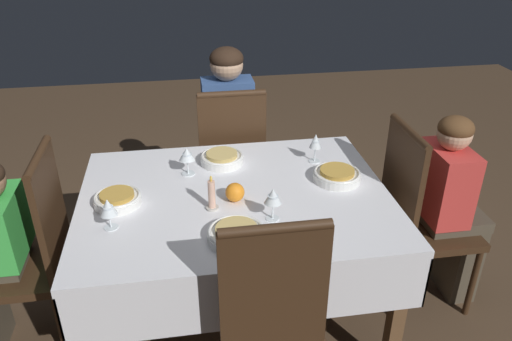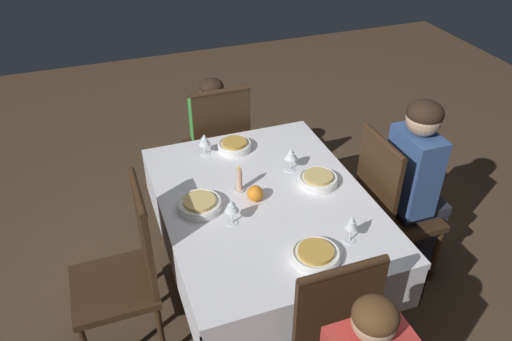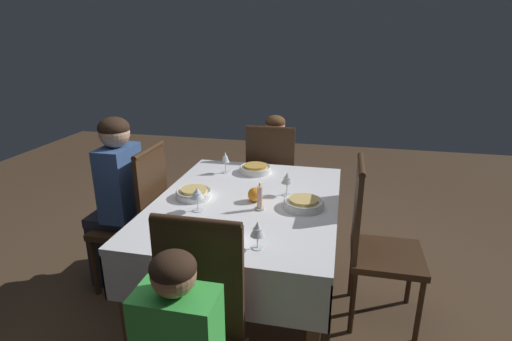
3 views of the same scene
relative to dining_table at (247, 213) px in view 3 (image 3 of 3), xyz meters
The scene contains 18 objects.
ground_plane 0.65m from the dining_table, ahead, with size 8.00×8.00×0.00m, color #4C3826.
dining_table is the anchor object (origin of this frame).
chair_north 0.76m from the dining_table, 85.15° to the left, with size 0.41×0.42×1.00m.
chair_west 0.92m from the dining_table, behind, with size 0.42×0.41×1.00m.
chair_east 0.92m from the dining_table, ahead, with size 0.42×0.41×1.00m.
chair_south 0.76m from the dining_table, 85.73° to the right, with size 0.41×0.42×1.00m.
person_adult_denim 0.91m from the dining_table, 86.00° to the left, with size 0.30×0.34×1.18m.
person_child_red 1.09m from the dining_table, ahead, with size 0.33×0.30×1.04m.
bowl_north 0.34m from the dining_table, 94.83° to the left, with size 0.22×0.22×0.06m.
wine_glass_north 0.36m from the dining_table, 131.21° to the left, with size 0.08×0.08×0.14m.
bowl_west 0.53m from the dining_table, behind, with size 0.20×0.20×0.06m.
wine_glass_west 0.58m from the dining_table, 161.09° to the right, with size 0.07×0.07×0.13m.
bowl_east 0.51m from the dining_table, ahead, with size 0.22×0.22×0.06m.
wine_glass_east 0.55m from the dining_table, 30.73° to the left, with size 0.06×0.06×0.15m.
bowl_south 0.36m from the dining_table, 95.87° to the right, with size 0.23×0.23×0.06m.
wine_glass_south 0.32m from the dining_table, 59.47° to the right, with size 0.07×0.07×0.14m.
candle_centerpiece 0.21m from the dining_table, 137.24° to the right, with size 0.05×0.05×0.16m.
orange_fruit 0.14m from the dining_table, 96.57° to the right, with size 0.08×0.08×0.08m, color orange.
Camera 3 is at (-2.11, -0.52, 1.67)m, focal length 28.00 mm.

